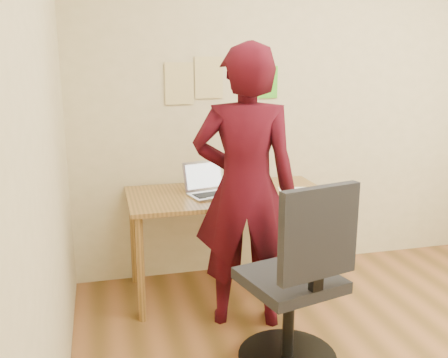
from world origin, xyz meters
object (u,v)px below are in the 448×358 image
object	(u,v)px
person	(245,189)
laptop	(209,187)
office_chair	(297,291)
desk	(228,204)
phone	(260,198)

from	to	relation	value
person	laptop	bearing A→B (deg)	-57.89
office_chair	person	bearing A→B (deg)	88.48
desk	phone	bearing A→B (deg)	-49.55
office_chair	person	world-z (taller)	person
laptop	phone	size ratio (longest dim) A/B	3.02
desk	person	world-z (taller)	person
desk	phone	size ratio (longest dim) A/B	11.77
laptop	person	xyz separation A→B (m)	(0.13, -0.44, 0.09)
phone	office_chair	size ratio (longest dim) A/B	0.11
person	desk	bearing A→B (deg)	-75.45
desk	phone	xyz separation A→B (m)	(0.17, -0.20, 0.09)
desk	person	size ratio (longest dim) A/B	0.80
person	phone	bearing A→B (deg)	-111.65
laptop	person	world-z (taller)	person
desk	laptop	size ratio (longest dim) A/B	3.90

